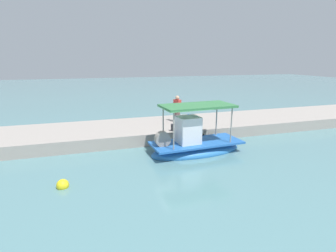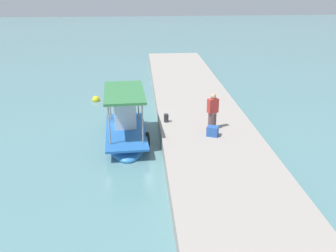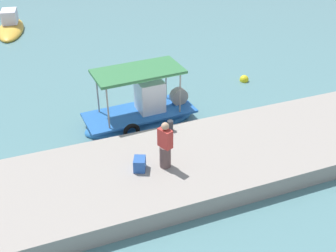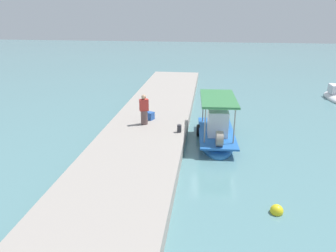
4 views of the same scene
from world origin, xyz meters
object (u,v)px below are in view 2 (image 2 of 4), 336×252
(main_fishing_boat, at_px, (126,131))
(fisherman_near_bollard, at_px, (213,113))
(mooring_bollard, at_px, (166,118))
(cargo_crate, at_px, (213,131))
(marker_buoy, at_px, (96,100))

(main_fishing_boat, xyz_separation_m, fisherman_near_bollard, (-0.50, -4.24, 1.05))
(fisherman_near_bollard, xyz_separation_m, mooring_bollard, (1.05, 2.18, -0.60))
(main_fishing_boat, relative_size, fisherman_near_bollard, 2.87)
(cargo_crate, bearing_deg, main_fishing_boat, 71.03)
(cargo_crate, bearing_deg, mooring_bollard, 46.20)
(fisherman_near_bollard, relative_size, marker_buoy, 3.74)
(fisherman_near_bollard, distance_m, cargo_crate, 1.09)
(fisherman_near_bollard, bearing_deg, cargo_crate, 170.94)
(marker_buoy, bearing_deg, mooring_bollard, -144.71)
(fisherman_near_bollard, distance_m, mooring_bollard, 2.49)
(main_fishing_boat, relative_size, cargo_crate, 10.18)
(main_fishing_boat, height_order, cargo_crate, main_fishing_boat)
(main_fishing_boat, bearing_deg, marker_buoy, 18.36)
(fisherman_near_bollard, relative_size, cargo_crate, 3.54)
(main_fishing_boat, bearing_deg, cargo_crate, -108.97)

